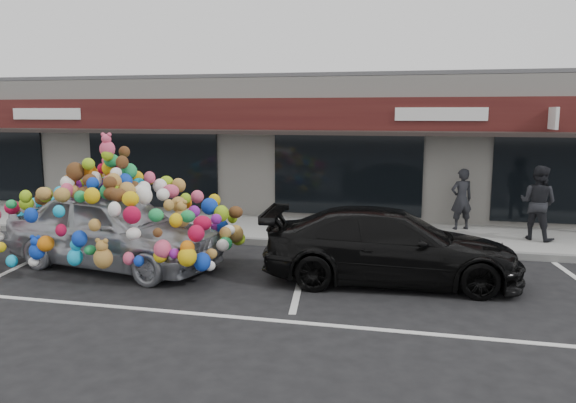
% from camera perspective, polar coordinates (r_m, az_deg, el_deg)
% --- Properties ---
extents(ground, '(90.00, 90.00, 0.00)m').
position_cam_1_polar(ground, '(11.92, -12.21, -6.72)').
color(ground, black).
rests_on(ground, ground).
extents(shop_building, '(24.00, 7.20, 4.31)m').
position_cam_1_polar(shop_building, '(19.45, -1.66, 6.00)').
color(shop_building, silver).
rests_on(shop_building, ground).
extents(sidewalk, '(26.00, 3.00, 0.15)m').
position_cam_1_polar(sidewalk, '(15.50, -5.87, -2.62)').
color(sidewalk, gray).
rests_on(sidewalk, ground).
extents(kerb, '(26.00, 0.18, 0.16)m').
position_cam_1_polar(kerb, '(14.12, -7.86, -3.81)').
color(kerb, slate).
rests_on(kerb, ground).
extents(parking_stripe_left, '(0.73, 4.37, 0.01)m').
position_cam_1_polar(parking_stripe_left, '(13.73, -24.05, -5.20)').
color(parking_stripe_left, silver).
rests_on(parking_stripe_left, ground).
extents(parking_stripe_mid, '(0.73, 4.37, 0.01)m').
position_cam_1_polar(parking_stripe_mid, '(11.22, 1.39, -7.48)').
color(parking_stripe_mid, silver).
rests_on(parking_stripe_mid, ground).
extents(lane_line, '(14.00, 0.12, 0.01)m').
position_cam_1_polar(lane_line, '(9.15, -6.94, -11.44)').
color(lane_line, silver).
rests_on(lane_line, ground).
extents(toy_car, '(3.37, 5.29, 2.90)m').
position_cam_1_polar(toy_car, '(12.18, -17.36, -1.84)').
color(toy_car, gray).
rests_on(toy_car, ground).
extents(black_sedan, '(2.28, 4.93, 1.39)m').
position_cam_1_polar(black_sedan, '(10.81, 10.37, -4.47)').
color(black_sedan, black).
rests_on(black_sedan, ground).
extents(pedestrian_a, '(0.69, 0.58, 1.60)m').
position_cam_1_polar(pedestrian_a, '(15.36, 17.21, 0.24)').
color(pedestrian_a, '#242329').
rests_on(pedestrian_a, sidewalk).
extents(pedestrian_b, '(1.10, 1.04, 1.80)m').
position_cam_1_polar(pedestrian_b, '(14.74, 24.05, -0.12)').
color(pedestrian_b, black).
rests_on(pedestrian_b, sidewalk).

